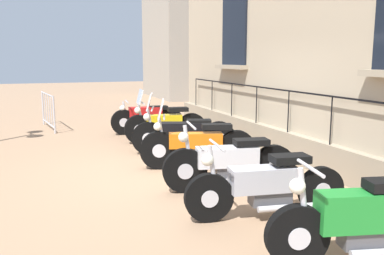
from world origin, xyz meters
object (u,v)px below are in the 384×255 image
(motorcycle_yellow, at_px, (165,125))
(motorcycle_white, at_px, (230,163))
(motorcycle_red, at_px, (147,118))
(motorcycle_silver, at_px, (266,186))
(motorcycle_black, at_px, (183,133))
(motorcycle_orange, at_px, (197,145))
(crowd_barrier, at_px, (48,110))
(motorcycle_green, at_px, (358,223))

(motorcycle_yellow, xyz_separation_m, motorcycle_white, (0.12, 3.95, -0.01))
(motorcycle_red, height_order, motorcycle_white, motorcycle_white)
(motorcycle_white, bearing_deg, motorcycle_silver, 87.30)
(motorcycle_red, distance_m, motorcycle_black, 2.70)
(motorcycle_orange, bearing_deg, motorcycle_black, -95.94)
(motorcycle_yellow, bearing_deg, motorcycle_black, 89.75)
(motorcycle_black, relative_size, motorcycle_orange, 1.02)
(motorcycle_orange, distance_m, motorcycle_silver, 2.59)
(motorcycle_black, relative_size, motorcycle_white, 1.02)
(motorcycle_orange, bearing_deg, crowd_barrier, -66.07)
(motorcycle_red, xyz_separation_m, motorcycle_green, (-0.17, 7.90, 0.00))
(motorcycle_yellow, bearing_deg, crowd_barrier, -49.69)
(crowd_barrier, bearing_deg, motorcycle_green, 105.59)
(motorcycle_red, bearing_deg, motorcycle_white, 89.95)
(motorcycle_black, relative_size, motorcycle_green, 1.14)
(motorcycle_green, bearing_deg, motorcycle_white, -86.25)
(motorcycle_yellow, xyz_separation_m, motorcycle_orange, (0.13, 2.56, -0.01))
(motorcycle_black, xyz_separation_m, motorcycle_orange, (0.12, 1.20, -0.02))
(motorcycle_red, relative_size, motorcycle_white, 0.94)
(motorcycle_black, xyz_separation_m, motorcycle_green, (-0.06, 5.20, -0.02))
(motorcycle_black, distance_m, motorcycle_green, 5.20)
(motorcycle_silver, distance_m, motorcycle_green, 1.43)
(motorcycle_silver, height_order, motorcycle_green, motorcycle_green)
(motorcycle_yellow, height_order, motorcycle_silver, motorcycle_yellow)
(motorcycle_red, relative_size, motorcycle_green, 1.05)
(motorcycle_silver, bearing_deg, motorcycle_red, -90.54)
(motorcycle_silver, xyz_separation_m, motorcycle_green, (-0.23, 1.41, 0.01))
(motorcycle_red, height_order, motorcycle_orange, motorcycle_orange)
(motorcycle_red, xyz_separation_m, motorcycle_silver, (0.06, 6.49, -0.01))
(motorcycle_silver, relative_size, crowd_barrier, 1.16)
(motorcycle_yellow, xyz_separation_m, motorcycle_black, (0.01, 1.35, 0.01))
(motorcycle_red, height_order, motorcycle_yellow, motorcycle_yellow)
(motorcycle_black, xyz_separation_m, motorcycle_white, (0.12, 2.59, -0.02))
(motorcycle_orange, height_order, motorcycle_white, motorcycle_orange)
(motorcycle_orange, xyz_separation_m, motorcycle_green, (-0.18, 4.00, -0.00))
(motorcycle_orange, relative_size, motorcycle_white, 1.00)
(motorcycle_red, xyz_separation_m, crowd_barrier, (2.54, -1.79, 0.13))
(motorcycle_orange, bearing_deg, motorcycle_yellow, -92.93)
(motorcycle_silver, bearing_deg, motorcycle_black, -92.59)
(motorcycle_white, xyz_separation_m, crowd_barrier, (2.53, -7.07, 0.13))
(motorcycle_orange, xyz_separation_m, crowd_barrier, (2.52, -5.68, 0.12))
(motorcycle_red, height_order, motorcycle_black, motorcycle_black)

